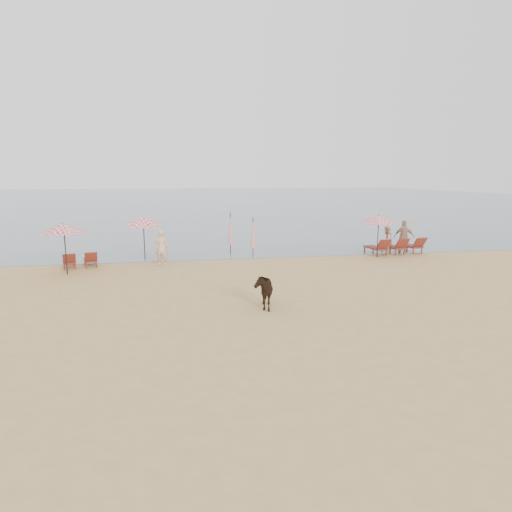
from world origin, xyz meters
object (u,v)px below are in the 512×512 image
at_px(umbrella_closed_right, 253,233).
at_px(beachgoer_left, 162,248).
at_px(beachgoer_right_a, 386,240).
at_px(umbrella_open_right, 379,219).
at_px(lounger_cluster_left, 80,260).
at_px(lounger_cluster_right, 396,246).
at_px(cow, 263,290).
at_px(umbrella_open_left_b, 143,220).
at_px(umbrella_closed_left, 230,229).
at_px(beachgoer_right_b, 404,237).
at_px(umbrella_open_left_a, 64,228).

relative_size(umbrella_closed_right, beachgoer_left, 1.19).
bearing_deg(beachgoer_right_a, beachgoer_left, -29.74).
xyz_separation_m(umbrella_open_right, beachgoer_left, (-11.79, -0.40, -1.20)).
bearing_deg(umbrella_closed_right, lounger_cluster_left, -172.71).
height_order(lounger_cluster_right, umbrella_closed_right, umbrella_closed_right).
distance_m(umbrella_open_right, cow, 11.54).
bearing_deg(cow, umbrella_open_left_b, 122.22).
bearing_deg(lounger_cluster_left, beachgoer_right_a, -12.18).
height_order(umbrella_closed_left, beachgoer_left, umbrella_closed_left).
distance_m(lounger_cluster_right, umbrella_closed_left, 9.69).
xyz_separation_m(lounger_cluster_left, beachgoer_left, (4.01, -0.34, 0.56)).
xyz_separation_m(beachgoer_right_a, beachgoer_right_b, (1.22, 0.24, 0.14)).
bearing_deg(umbrella_open_right, cow, -124.38).
height_order(lounger_cluster_right, beachgoer_left, beachgoer_left).
bearing_deg(umbrella_closed_left, umbrella_open_right, -15.92).
relative_size(lounger_cluster_left, umbrella_closed_left, 0.78).
height_order(umbrella_closed_right, beachgoer_left, umbrella_closed_right).
xyz_separation_m(umbrella_open_left_a, umbrella_closed_left, (8.03, 3.90, -0.67)).
relative_size(umbrella_open_left_a, beachgoer_right_a, 1.46).
bearing_deg(beachgoer_left, lounger_cluster_left, 3.11).
height_order(lounger_cluster_left, umbrella_open_left_a, umbrella_open_left_a).
distance_m(umbrella_open_left_a, beachgoer_right_b, 18.38).
xyz_separation_m(lounger_cluster_right, beachgoer_right_a, (-0.61, 0.01, 0.35)).
height_order(umbrella_open_left_b, umbrella_open_right, umbrella_open_left_b).
distance_m(umbrella_open_right, beachgoer_right_a, 1.77).
distance_m(lounger_cluster_left, umbrella_closed_left, 8.21).
height_order(lounger_cluster_left, beachgoer_left, beachgoer_left).
bearing_deg(lounger_cluster_left, cow, -61.17).
relative_size(umbrella_closed_right, beachgoer_right_a, 1.36).
bearing_deg(umbrella_closed_right, lounger_cluster_right, -2.36).
xyz_separation_m(umbrella_open_left_b, umbrella_closed_left, (4.79, 0.69, -0.64)).
xyz_separation_m(lounger_cluster_left, umbrella_open_right, (15.79, 0.05, 1.76)).
height_order(lounger_cluster_right, umbrella_closed_left, umbrella_closed_left).
bearing_deg(beachgoer_left, cow, 123.68).
relative_size(beachgoer_left, beachgoer_right_b, 0.98).
bearing_deg(lounger_cluster_right, beachgoer_left, 177.86).
bearing_deg(cow, beachgoer_right_a, 50.83).
relative_size(lounger_cluster_right, umbrella_closed_left, 1.35).
height_order(umbrella_open_left_a, cow, umbrella_open_left_a).
relative_size(umbrella_open_right, cow, 1.58).
height_order(umbrella_open_left_b, beachgoer_left, umbrella_open_left_b).
bearing_deg(umbrella_open_left_a, lounger_cluster_left, 57.55).
bearing_deg(umbrella_closed_right, cow, -97.52).
distance_m(umbrella_open_right, umbrella_closed_left, 8.34).
xyz_separation_m(umbrella_closed_left, umbrella_closed_right, (1.12, -1.19, -0.12)).
distance_m(umbrella_open_left_b, beachgoer_right_a, 13.78).
relative_size(umbrella_open_right, beachgoer_right_a, 1.45).
height_order(beachgoer_right_a, beachgoer_right_b, beachgoer_right_b).
height_order(umbrella_open_left_a, umbrella_open_left_b, umbrella_open_left_b).
relative_size(lounger_cluster_left, beachgoer_right_a, 1.15).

